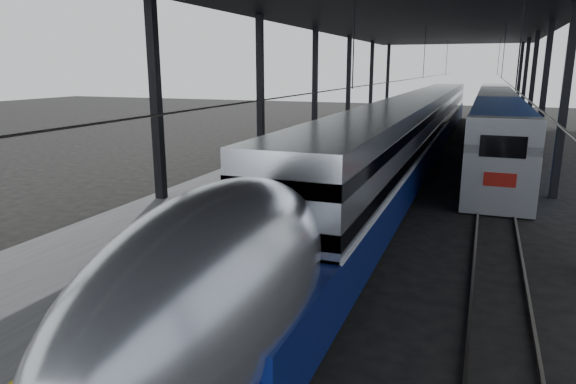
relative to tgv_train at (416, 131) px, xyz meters
The scene contains 8 objects.
ground 23.07m from the tgv_train, 94.99° to the right, with size 160.00×160.00×0.00m, color black.
platform 6.40m from the tgv_train, 152.26° to the right, with size 6.00×80.00×1.00m, color #4C4C4F.
yellow_strip 4.09m from the tgv_train, 133.03° to the right, with size 0.30×80.00×0.01m, color gold.
rails 4.29m from the tgv_train, 49.16° to the right, with size 6.52×80.00×0.16m.
canopy 7.66m from the tgv_train, 91.97° to the right, with size 18.00×75.00×9.47m.
tgv_train is the anchor object (origin of this frame).
second_train 15.65m from the tgv_train, 71.37° to the left, with size 3.01×56.05×4.15m.
child 28.22m from the tgv_train, 95.90° to the right, with size 0.32×0.21×0.87m, color #51381B.
Camera 1 is at (6.21, -12.03, 6.13)m, focal length 32.00 mm.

